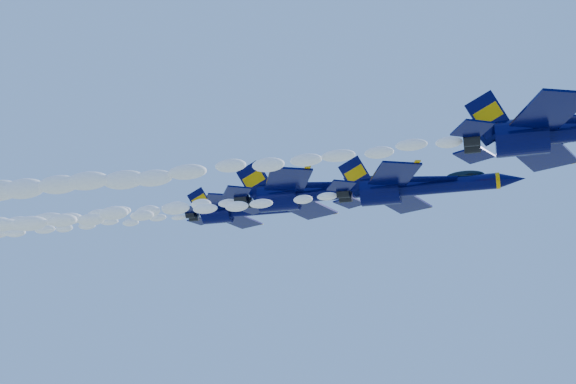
% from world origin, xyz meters
% --- Properties ---
extents(jet_lead, '(18.02, 14.78, 6.70)m').
position_xyz_m(jet_lead, '(21.82, -10.43, 150.61)').
color(jet_lead, '#020431').
extents(smoke_trail_jet_lead, '(53.50, 2.15, 1.94)m').
position_xyz_m(smoke_trail_jet_lead, '(-12.64, -10.43, 150.17)').
color(smoke_trail_jet_lead, white).
extents(jet_second, '(16.21, 13.30, 6.02)m').
position_xyz_m(jet_second, '(9.67, -0.80, 150.87)').
color(jet_second, '#020431').
extents(smoke_trail_jet_second, '(53.50, 1.94, 1.74)m').
position_xyz_m(smoke_trail_jet_second, '(-24.01, -0.80, 150.45)').
color(smoke_trail_jet_second, white).
extents(jet_third, '(18.74, 15.37, 6.96)m').
position_xyz_m(jet_third, '(-0.74, 5.62, 153.58)').
color(jet_third, '#020431').
extents(smoke_trail_jet_third, '(53.50, 2.24, 2.01)m').
position_xyz_m(smoke_trail_jet_third, '(-35.50, 5.62, 153.13)').
color(smoke_trail_jet_third, white).
extents(jet_fourth, '(15.19, 12.46, 5.64)m').
position_xyz_m(jet_fourth, '(-10.91, 14.28, 155.50)').
color(jet_fourth, '#020431').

